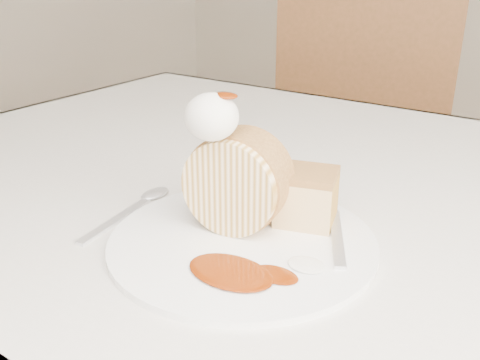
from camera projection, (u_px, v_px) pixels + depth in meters
The scene contains 10 objects.
table at pixel (329, 246), 0.74m from camera, with size 1.40×0.90×0.75m.
chair_far at pixel (363, 133), 1.56m from camera, with size 0.55×0.55×0.97m.
plate at pixel (242, 241), 0.57m from camera, with size 0.28×0.28×0.01m, color white.
roulade_slice at pixel (237, 182), 0.57m from camera, with size 0.11×0.11×0.06m, color #FFE2B1.
cake_chunk at pixel (306, 200), 0.59m from camera, with size 0.06×0.06×0.05m, color #AB7840.
whipped_cream at pixel (212, 117), 0.53m from camera, with size 0.05×0.05×0.05m, color white.
caramel_drizzle at pixel (225, 89), 0.52m from camera, with size 0.03×0.02×0.01m, color #6A2104.
caramel_pool at pixel (230, 272), 0.50m from camera, with size 0.09×0.06×0.00m, color #6A2104, non-canonical shape.
fork at pixel (337, 238), 0.56m from camera, with size 0.02×0.17×0.00m, color silver.
spoon at pixel (116, 220), 0.62m from camera, with size 0.02×0.15×0.00m, color silver.
Camera 1 is at (0.26, -0.41, 1.03)m, focal length 40.00 mm.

